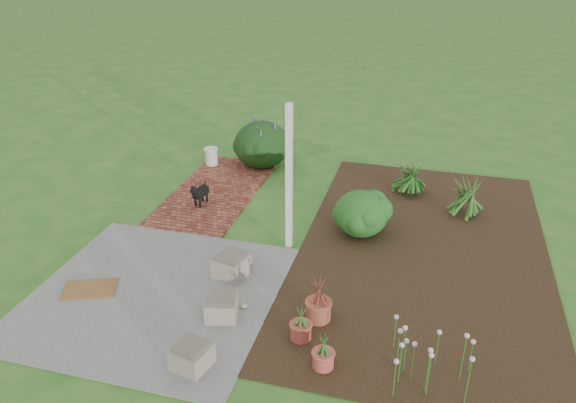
% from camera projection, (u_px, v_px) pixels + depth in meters
% --- Properties ---
extents(ground, '(80.00, 80.00, 0.00)m').
position_uv_depth(ground, '(270.00, 247.00, 9.48)').
color(ground, '#26601E').
rests_on(ground, ground).
extents(concrete_patio, '(3.50, 3.50, 0.04)m').
position_uv_depth(concrete_patio, '(155.00, 294.00, 8.25)').
color(concrete_patio, '#61615F').
rests_on(concrete_patio, ground).
extents(brick_path, '(1.60, 3.50, 0.04)m').
position_uv_depth(brick_path, '(215.00, 192.00, 11.38)').
color(brick_path, maroon).
rests_on(brick_path, ground).
extents(garden_bed, '(4.00, 7.00, 0.03)m').
position_uv_depth(garden_bed, '(423.00, 252.00, 9.31)').
color(garden_bed, black).
rests_on(garden_bed, ground).
extents(veranda_post, '(0.10, 0.10, 2.50)m').
position_uv_depth(veranda_post, '(289.00, 180.00, 8.93)').
color(veranda_post, white).
rests_on(veranda_post, ground).
extents(stone_trough_near, '(0.51, 0.51, 0.28)m').
position_uv_depth(stone_trough_near, '(192.00, 357.00, 6.84)').
color(stone_trough_near, gray).
rests_on(stone_trough_near, concrete_patio).
extents(stone_trough_mid, '(0.52, 0.52, 0.28)m').
position_uv_depth(stone_trough_mid, '(222.00, 308.00, 7.70)').
color(stone_trough_mid, gray).
rests_on(stone_trough_mid, concrete_patio).
extents(stone_trough_far, '(0.56, 0.56, 0.31)m').
position_uv_depth(stone_trough_far, '(231.00, 266.00, 8.61)').
color(stone_trough_far, gray).
rests_on(stone_trough_far, concrete_patio).
extents(coir_doormat, '(0.89, 0.74, 0.02)m').
position_uv_depth(coir_doormat, '(90.00, 289.00, 8.32)').
color(coir_doormat, brown).
rests_on(coir_doormat, concrete_patio).
extents(black_dog, '(0.21, 0.52, 0.45)m').
position_uv_depth(black_dog, '(199.00, 192.00, 10.69)').
color(black_dog, black).
rests_on(black_dog, brick_path).
extents(cream_ceramic_urn, '(0.29, 0.29, 0.37)m').
position_uv_depth(cream_ceramic_urn, '(211.00, 157.00, 12.53)').
color(cream_ceramic_urn, beige).
rests_on(cream_ceramic_urn, brick_path).
extents(evergreen_shrub, '(1.21, 1.21, 0.80)m').
position_uv_depth(evergreen_shrub, '(361.00, 212.00, 9.68)').
color(evergreen_shrub, '#0D4112').
rests_on(evergreen_shrub, garden_bed).
extents(agapanthus_clump_back, '(1.09, 1.09, 0.89)m').
position_uv_depth(agapanthus_clump_back, '(466.00, 193.00, 10.29)').
color(agapanthus_clump_back, '#15390F').
rests_on(agapanthus_clump_back, garden_bed).
extents(agapanthus_clump_front, '(1.20, 1.20, 0.84)m').
position_uv_depth(agapanthus_clump_front, '(411.00, 174.00, 11.11)').
color(agapanthus_clump_front, '#163A0B').
rests_on(agapanthus_clump_front, garden_bed).
extents(pink_flower_patch, '(1.23, 1.23, 0.72)m').
position_uv_depth(pink_flower_patch, '(431.00, 357.00, 6.52)').
color(pink_flower_patch, '#113D0F').
rests_on(pink_flower_patch, garden_bed).
extents(terracotta_pot_bronze, '(0.45, 0.45, 0.28)m').
position_uv_depth(terracotta_pot_bronze, '(318.00, 310.00, 7.67)').
color(terracotta_pot_bronze, brown).
rests_on(terracotta_pot_bronze, garden_bed).
extents(terracotta_pot_small_left, '(0.34, 0.34, 0.22)m').
position_uv_depth(terracotta_pot_small_left, '(323.00, 359.00, 6.86)').
color(terracotta_pot_small_left, '#B5483D').
rests_on(terracotta_pot_small_left, garden_bed).
extents(terracotta_pot_small_right, '(0.32, 0.32, 0.23)m').
position_uv_depth(terracotta_pot_small_right, '(301.00, 331.00, 7.32)').
color(terracotta_pot_small_right, '#AA4439').
rests_on(terracotta_pot_small_right, garden_bed).
extents(purple_flowering_bush, '(1.47, 1.47, 1.05)m').
position_uv_depth(purple_flowering_bush, '(262.00, 143.00, 12.42)').
color(purple_flowering_bush, black).
rests_on(purple_flowering_bush, ground).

